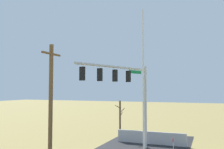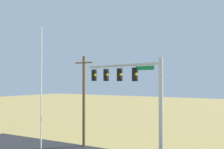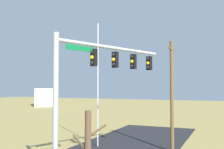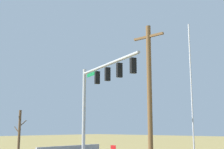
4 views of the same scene
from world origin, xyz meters
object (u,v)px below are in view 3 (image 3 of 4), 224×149
at_px(signal_mast, 96,75).
at_px(flagpole, 98,84).
at_px(distant_building, 45,97).
at_px(utility_pole, 172,94).

relative_size(signal_mast, flagpole, 0.80).
bearing_deg(flagpole, distant_building, -137.46).
bearing_deg(distant_building, utility_pole, -172.17).
height_order(utility_pole, distant_building, utility_pole).
xyz_separation_m(utility_pole, distant_building, (-33.72, -37.31, -2.12)).
relative_size(signal_mast, utility_pole, 0.98).
distance_m(signal_mast, distant_building, 53.16).
height_order(flagpole, utility_pole, flagpole).
bearing_deg(distant_building, flagpole, -177.52).
bearing_deg(signal_mast, distant_building, -139.56).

